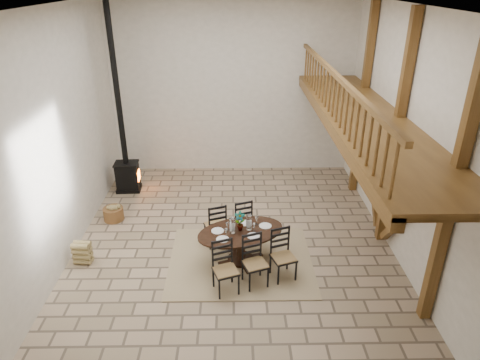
{
  "coord_description": "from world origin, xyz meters",
  "views": [
    {
      "loc": [
        0.01,
        -8.28,
        5.49
      ],
      "look_at": [
        0.16,
        0.4,
        1.31
      ],
      "focal_mm": 32.0,
      "sensor_mm": 36.0,
      "label": 1
    }
  ],
  "objects_px": {
    "wood_stove": "(125,153)",
    "log_basket": "(114,213)",
    "dining_table": "(243,248)",
    "log_stack": "(82,253)"
  },
  "relations": [
    {
      "from": "wood_stove",
      "to": "log_basket",
      "type": "xyz_separation_m",
      "value": [
        -0.03,
        -1.61,
        -0.95
      ]
    },
    {
      "from": "dining_table",
      "to": "wood_stove",
      "type": "bearing_deg",
      "value": 112.45
    },
    {
      "from": "wood_stove",
      "to": "log_basket",
      "type": "height_order",
      "value": "wood_stove"
    },
    {
      "from": "log_basket",
      "to": "wood_stove",
      "type": "bearing_deg",
      "value": 89.07
    },
    {
      "from": "log_basket",
      "to": "log_stack",
      "type": "xyz_separation_m",
      "value": [
        -0.2,
        -1.76,
        0.07
      ]
    },
    {
      "from": "dining_table",
      "to": "wood_stove",
      "type": "height_order",
      "value": "wood_stove"
    },
    {
      "from": "wood_stove",
      "to": "dining_table",
      "type": "bearing_deg",
      "value": -50.64
    },
    {
      "from": "log_stack",
      "to": "log_basket",
      "type": "bearing_deg",
      "value": 83.51
    },
    {
      "from": "dining_table",
      "to": "log_basket",
      "type": "xyz_separation_m",
      "value": [
        -3.15,
        1.87,
        -0.24
      ]
    },
    {
      "from": "wood_stove",
      "to": "log_stack",
      "type": "bearing_deg",
      "value": -96.38
    }
  ]
}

